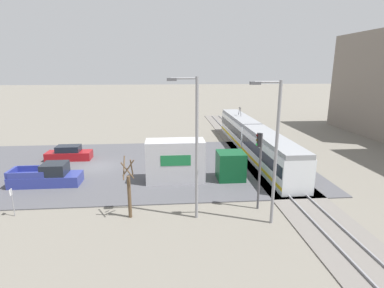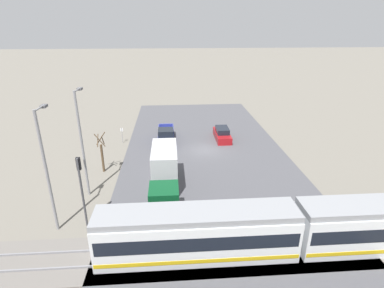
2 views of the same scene
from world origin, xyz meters
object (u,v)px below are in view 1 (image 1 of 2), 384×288
Objects in this scene: street_tree at (129,191)px; street_lamp_mid_block at (274,146)px; box_truck at (189,162)px; no_parking_sign at (12,200)px; sedan_car_0 at (69,154)px; street_lamp_near_crossing at (194,141)px; light_rail_tram at (252,138)px; pickup_truck at (47,177)px; traffic_light_pole at (259,161)px.

street_tree is 0.46× the size of street_lamp_mid_block.
no_parking_sign is at bearing -65.85° from box_truck.
box_truck is 14.80m from sedan_car_0.
street_tree is 0.45× the size of street_lamp_near_crossing.
street_tree reaches higher than sedan_car_0.
street_lamp_near_crossing is 4.98m from street_lamp_mid_block.
light_rail_tram is 2.83× the size of street_lamp_mid_block.
street_tree is (15.27, -12.83, 0.22)m from light_rail_tram.
street_lamp_mid_block is (7.99, 4.68, 3.47)m from box_truck.
pickup_truck is 10.18m from street_tree.
traffic_light_pole is at bearing 89.01° from no_parking_sign.
street_lamp_near_crossing reaches higher than pickup_truck.
pickup_truck is 2.92× the size of no_parking_sign.
box_truck is 7.87m from street_tree.
no_parking_sign reaches higher than sedan_car_0.
street_lamp_mid_block reaches higher than pickup_truck.
no_parking_sign is at bearing -2.08° from pickup_truck.
light_rail_tram is at bearing 165.53° from traffic_light_pole.
traffic_light_pole is (5.91, 4.50, 1.82)m from box_truck.
street_lamp_mid_block is (16.83, -3.63, 3.55)m from light_rail_tram.
street_lamp_mid_block is 17.84m from no_parking_sign.
street_lamp_mid_block reaches higher than sedan_car_0.
street_lamp_near_crossing is at bearing -28.39° from light_rail_tram.
sedan_car_0 is at bearing -131.42° from street_lamp_mid_block.
street_tree is at bearing 50.53° from pickup_truck.
light_rail_tram is 4.49× the size of pickup_truck.
street_tree is (6.44, -4.52, 0.14)m from box_truck.
sedan_car_0 is 16.16m from street_tree.
street_lamp_near_crossing is at bearing 84.46° from street_tree.
box_truck is at bearing 114.15° from no_parking_sign.
box_truck is 1.83× the size of sedan_car_0.
street_tree is at bearing -86.68° from traffic_light_pole.
light_rail_tram is 13.12× the size of no_parking_sign.
traffic_light_pole reaches higher than no_parking_sign.
box_truck is 1.56× the size of traffic_light_pole.
street_tree is at bearing -40.03° from light_rail_tram.
traffic_light_pole reaches higher than pickup_truck.
pickup_truck is (8.84, -20.63, -0.92)m from light_rail_tram.
pickup_truck is at bearing -89.97° from box_truck.
street_tree is at bearing -35.07° from box_truck.
box_truck is 0.93× the size of street_lamp_near_crossing.
light_rail_tram is 5.48× the size of sedan_car_0.
light_rail_tram is 21.15m from sedan_car_0.
sedan_car_0 is 0.52× the size of street_lamp_mid_block.
sedan_car_0 is at bearing -149.19° from street_tree.
traffic_light_pole is (13.32, 17.27, 2.89)m from sedan_car_0.
pickup_truck is at bearing -119.41° from street_lamp_near_crossing.
street_lamp_near_crossing is (15.69, -8.48, 3.64)m from light_rail_tram.
sedan_car_0 is 22.00m from traffic_light_pole.
street_lamp_near_crossing is at bearing 41.46° from sedan_car_0.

